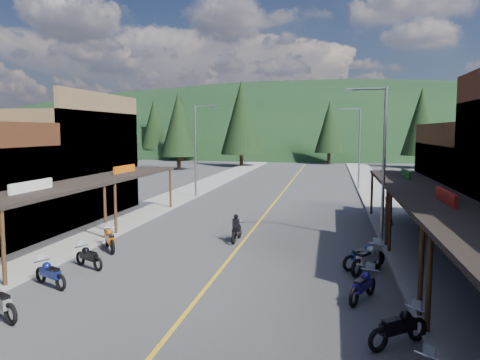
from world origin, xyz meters
The scene contains 27 objects.
ground centered at (0.00, 0.00, 0.00)m, with size 220.00×220.00×0.00m, color #38383A.
centerline centered at (0.00, 20.00, 0.01)m, with size 0.15×90.00×0.01m, color gold.
sidewalk_west centered at (-8.70, 20.00, 0.07)m, with size 3.40×94.00×0.15m, color gray.
sidewalk_east centered at (8.70, 20.00, 0.07)m, with size 3.40×94.00×0.15m, color gray.
shop_west_3 centered at (-13.78, 11.30, 3.52)m, with size 10.90×10.20×8.20m.
streetlight_1 centered at (-6.95, 22.00, 4.46)m, with size 2.16×0.18×8.00m.
streetlight_2 centered at (6.95, 8.00, 4.46)m, with size 2.16×0.18×8.00m.
streetlight_3 centered at (6.95, 30.00, 4.46)m, with size 2.16×0.18×8.00m.
ridge_hill centered at (0.00, 135.00, 0.00)m, with size 310.00×140.00×60.00m, color black.
pine_0 centered at (-40.00, 62.00, 6.48)m, with size 5.04×5.04×11.00m.
pine_1 centered at (-24.00, 70.00, 7.24)m, with size 5.88×5.88×12.50m.
pine_2 centered at (-10.00, 58.00, 7.99)m, with size 6.72×6.72×14.00m.
pine_3 centered at (4.00, 66.00, 6.48)m, with size 5.04×5.04×11.00m.
pine_4 centered at (18.00, 60.00, 7.24)m, with size 5.88×5.88×12.50m.
pine_7 centered at (-32.00, 76.00, 7.24)m, with size 5.88×5.88×12.50m.
pine_8 centered at (-22.00, 40.00, 5.98)m, with size 4.48×4.48×10.00m.
pine_10 centered at (-18.00, 50.00, 6.78)m, with size 5.38×5.38×11.60m.
pine_11 centered at (20.00, 38.00, 7.19)m, with size 5.82×5.82×12.40m.
bike_west_7 centered at (-5.69, -1.69, 0.55)m, with size 0.64×1.93×1.11m, color navy, non-canonical shape.
bike_west_8 centered at (-5.51, 0.78, 0.53)m, with size 0.62×1.85×1.06m, color black, non-canonical shape.
bike_west_9 centered at (-5.99, 3.67, 0.61)m, with size 0.71×2.12×1.21m, color #BD540D, non-canonical shape.
bike_east_6 centered at (6.31, -4.24, 0.58)m, with size 0.67×2.02×1.15m, color black, non-canonical shape.
bike_east_7 centered at (5.58, -0.94, 0.58)m, with size 0.68×2.03×1.16m, color navy, non-canonical shape.
bike_east_8 centered at (5.98, 2.33, 0.65)m, with size 0.76×2.29×1.31m, color gray, non-canonical shape.
bike_east_9 centered at (5.88, 2.86, 0.61)m, with size 0.71×2.13×1.22m, color navy, non-canonical shape.
rider_on_bike centered at (-0.35, 6.73, 0.60)m, with size 0.69×1.97×1.49m.
pedestrian_east_b centered at (7.75, 11.89, 1.04)m, with size 0.87×0.50×1.78m, color brown.
Camera 1 is at (4.45, -16.87, 5.77)m, focal length 35.00 mm.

